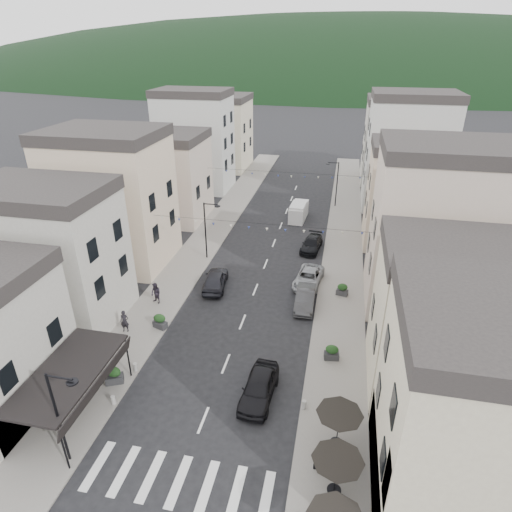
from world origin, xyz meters
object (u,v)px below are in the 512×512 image
at_px(parked_car_d, 312,244).
at_px(parked_car_b, 305,298).
at_px(parked_car_e, 215,280).
at_px(pedestrian_b, 156,293).
at_px(parked_car_a, 259,387).
at_px(delivery_van, 299,211).
at_px(pedestrian_a, 125,321).
at_px(parked_car_c, 308,278).

bearing_deg(parked_car_d, parked_car_b, -80.59).
relative_size(parked_car_e, pedestrian_b, 2.49).
bearing_deg(parked_car_a, parked_car_b, 83.96).
xyz_separation_m(parked_car_a, parked_car_d, (1.32, 21.74, -0.14)).
bearing_deg(delivery_van, parked_car_e, -103.28).
relative_size(parked_car_b, delivery_van, 0.96).
bearing_deg(pedestrian_a, parked_car_d, 44.00).
bearing_deg(pedestrian_b, parked_car_b, 34.97).
bearing_deg(pedestrian_b, parked_car_a, -14.73).
height_order(parked_car_b, parked_car_d, parked_car_b).
bearing_deg(parked_car_a, pedestrian_a, 161.56).
distance_m(parked_car_a, parked_car_e, 13.81).
relative_size(parked_car_b, parked_car_c, 0.91).
distance_m(parked_car_a, pedestrian_a, 12.09).
height_order(parked_car_b, parked_car_c, parked_car_b).
distance_m(pedestrian_a, pedestrian_b, 4.20).
bearing_deg(pedestrian_a, delivery_van, 58.33).
xyz_separation_m(pedestrian_a, pedestrian_b, (0.73, 4.14, 0.04)).
height_order(parked_car_c, parked_car_e, parked_car_e).
bearing_deg(parked_car_b, parked_car_a, -99.95).
height_order(parked_car_b, pedestrian_b, pedestrian_b).
xyz_separation_m(parked_car_c, pedestrian_a, (-12.92, -10.01, 0.34)).
height_order(parked_car_d, pedestrian_b, pedestrian_b).
xyz_separation_m(parked_car_c, pedestrian_b, (-12.19, -5.87, 0.39)).
bearing_deg(pedestrian_b, parked_car_d, 72.53).
xyz_separation_m(parked_car_c, delivery_van, (-2.73, 15.64, 0.38)).
bearing_deg(parked_car_e, parked_car_c, -171.52).
distance_m(parked_car_b, pedestrian_a, 14.49).
xyz_separation_m(parked_car_b, parked_car_c, (-0.08, 3.60, -0.05)).
height_order(parked_car_e, pedestrian_a, pedestrian_a).
height_order(delivery_van, pedestrian_a, delivery_van).
distance_m(parked_car_d, delivery_van, 8.69).
bearing_deg(parked_car_b, parked_car_e, 169.79).
height_order(parked_car_a, pedestrian_b, pedestrian_b).
height_order(parked_car_c, parked_car_d, parked_car_c).
bearing_deg(parked_car_d, delivery_van, 112.97).
xyz_separation_m(parked_car_d, delivery_van, (-2.37, 8.36, 0.40)).
height_order(parked_car_c, pedestrian_a, pedestrian_a).
xyz_separation_m(parked_car_b, parked_car_d, (-0.43, 10.89, -0.07)).
relative_size(parked_car_a, pedestrian_b, 2.48).
height_order(parked_car_c, delivery_van, delivery_van).
xyz_separation_m(parked_car_e, pedestrian_b, (-4.07, -3.63, 0.26)).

